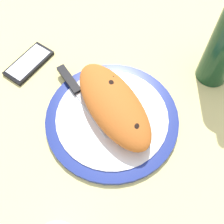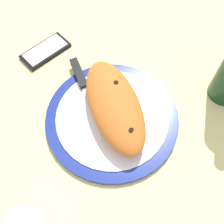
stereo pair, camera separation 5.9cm
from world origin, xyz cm
name	(u,v)px [view 1 (the left image)]	position (x,y,z in cm)	size (l,w,h in cm)	color
ground_plane	(112,122)	(0.00, 0.00, -1.50)	(150.00, 150.00, 3.00)	#E5D684
plate	(112,118)	(0.00, 0.00, 0.75)	(30.65, 30.65, 1.57)	navy
calzone	(114,104)	(1.03, -0.67, 4.86)	(26.83, 16.62, 6.53)	#C16023
fork	(135,108)	(0.45, -5.60, 1.77)	(16.88, 2.32, 0.40)	silver
knife	(75,89)	(9.45, 6.35, 2.05)	(21.91, 8.26, 1.20)	silver
smartphone	(29,63)	(21.81, 16.21, 0.56)	(12.85, 13.97, 1.16)	black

